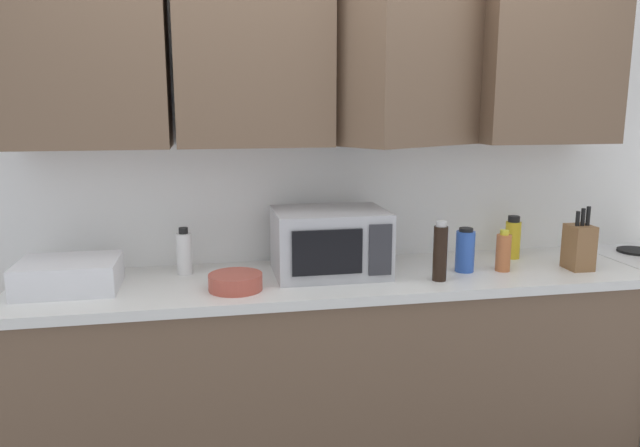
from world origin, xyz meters
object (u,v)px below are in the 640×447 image
(microwave, at_px, (330,242))
(bottle_spice_jar, at_px, (503,252))
(bottle_blue_cleaner, at_px, (465,251))
(bowl_ceramic_small, at_px, (236,282))
(bottle_soy_dark, at_px, (440,252))
(bottle_white_jar, at_px, (184,253))
(bottle_yellow_mustard, at_px, (513,238))
(dish_rack, at_px, (69,275))
(knife_block, at_px, (579,246))

(microwave, xyz_separation_m, bottle_spice_jar, (0.76, -0.11, -0.05))
(bottle_blue_cleaner, bearing_deg, bowl_ceramic_small, -175.43)
(bottle_soy_dark, height_order, bottle_white_jar, bottle_soy_dark)
(bottle_blue_cleaner, xyz_separation_m, bowl_ceramic_small, (-1.01, -0.08, -0.06))
(bottle_soy_dark, relative_size, bottle_white_jar, 1.24)
(bottle_blue_cleaner, height_order, bottle_white_jar, bottle_white_jar)
(microwave, relative_size, bottle_soy_dark, 1.89)
(microwave, distance_m, bottle_spice_jar, 0.77)
(microwave, distance_m, bottle_soy_dark, 0.47)
(bottle_spice_jar, distance_m, bowl_ceramic_small, 1.18)
(bottle_spice_jar, bearing_deg, bottle_blue_cleaner, 171.97)
(bottle_yellow_mustard, xyz_separation_m, bottle_white_jar, (-1.54, 0.01, -0.00))
(bottle_spice_jar, height_order, bottle_soy_dark, bottle_soy_dark)
(dish_rack, relative_size, bottle_soy_dark, 1.50)
(microwave, bearing_deg, bowl_ceramic_small, -158.68)
(knife_block, relative_size, bottle_spice_jar, 1.55)
(knife_block, bearing_deg, bottle_white_jar, 171.62)
(dish_rack, height_order, bottle_soy_dark, bottle_soy_dark)
(knife_block, distance_m, bottle_white_jar, 1.74)
(knife_block, xyz_separation_m, bottle_yellow_mustard, (-0.19, 0.24, -0.01))
(microwave, distance_m, bottle_white_jar, 0.63)
(knife_block, height_order, bottle_yellow_mustard, knife_block)
(microwave, height_order, bottle_yellow_mustard, microwave)
(microwave, bearing_deg, bottle_spice_jar, -7.92)
(dish_rack, xyz_separation_m, bottle_spice_jar, (1.82, -0.07, 0.03))
(knife_block, relative_size, bottle_blue_cleaner, 1.46)
(knife_block, xyz_separation_m, bottle_spice_jar, (-0.34, 0.04, -0.02))
(dish_rack, relative_size, bottle_white_jar, 1.85)
(dish_rack, bearing_deg, bowl_ceramic_small, -11.16)
(dish_rack, relative_size, bottle_yellow_mustard, 1.85)
(dish_rack, xyz_separation_m, bottle_yellow_mustard, (1.98, 0.13, 0.04))
(microwave, distance_m, bottle_yellow_mustard, 0.92)
(dish_rack, distance_m, bowl_ceramic_small, 0.66)
(dish_rack, bearing_deg, knife_block, -2.87)
(bottle_yellow_mustard, bearing_deg, bottle_white_jar, 179.51)
(bottle_yellow_mustard, bearing_deg, bowl_ceramic_small, -168.96)
(knife_block, height_order, bowl_ceramic_small, knife_block)
(bottle_spice_jar, bearing_deg, dish_rack, 177.77)
(microwave, height_order, bottle_white_jar, microwave)
(bottle_soy_dark, bearing_deg, dish_rack, 173.95)
(microwave, xyz_separation_m, knife_block, (1.10, -0.14, -0.04))
(bottle_soy_dark, xyz_separation_m, bottle_blue_cleaner, (0.16, 0.11, -0.03))
(dish_rack, distance_m, knife_block, 2.17)
(bottle_soy_dark, height_order, bottle_blue_cleaner, bottle_soy_dark)
(dish_rack, bearing_deg, bottle_yellow_mustard, 3.83)
(microwave, relative_size, bottle_yellow_mustard, 2.34)
(knife_block, bearing_deg, bottle_yellow_mustard, 128.06)
(bottle_blue_cleaner, bearing_deg, dish_rack, 178.37)
(bottle_white_jar, distance_m, bowl_ceramic_small, 0.35)
(bowl_ceramic_small, bearing_deg, dish_rack, 168.84)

